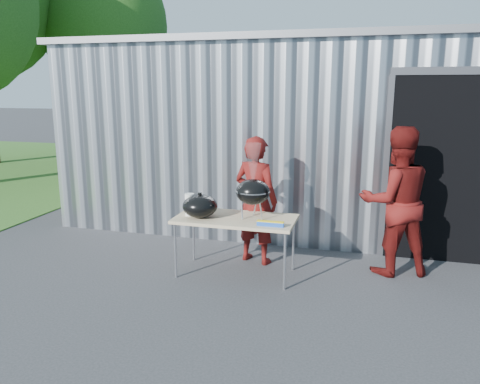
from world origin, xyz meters
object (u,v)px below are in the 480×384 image
(kettle_grill, at_px, (253,185))
(person_cook, at_px, (256,200))
(folding_table, at_px, (235,221))
(person_bystander, at_px, (395,201))

(kettle_grill, xyz_separation_m, person_cook, (-0.07, 0.47, -0.31))
(kettle_grill, height_order, person_cook, person_cook)
(folding_table, height_order, person_bystander, person_bystander)
(person_cook, bearing_deg, person_bystander, -160.01)
(folding_table, xyz_separation_m, person_bystander, (1.92, 0.60, 0.23))
(folding_table, height_order, person_cook, person_cook)
(folding_table, relative_size, person_bystander, 0.80)
(folding_table, bearing_deg, person_cook, 74.49)
(folding_table, xyz_separation_m, kettle_grill, (0.21, 0.04, 0.46))
(kettle_grill, distance_m, person_bystander, 1.82)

